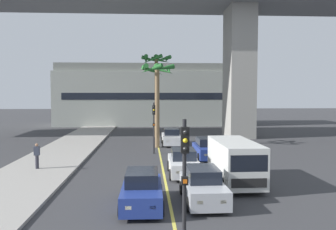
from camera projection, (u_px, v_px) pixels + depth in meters
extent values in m
cube|color=#9E9991|center=(16.00, 185.00, 18.61)|extent=(4.80, 80.00, 0.15)
cube|color=#DBCC4C|center=(160.00, 157.00, 27.05)|extent=(0.14, 56.00, 0.01)
cube|color=gray|center=(239.00, 73.00, 39.42)|extent=(2.80, 4.40, 14.52)
cube|color=#ADB2A8|center=(154.00, 99.00, 55.43)|extent=(29.91, 8.00, 8.23)
cube|color=gray|center=(154.00, 69.00, 55.13)|extent=(29.31, 7.20, 1.20)
cube|color=black|center=(154.00, 96.00, 51.39)|extent=(26.92, 0.04, 1.00)
cube|color=navy|center=(142.00, 194.00, 15.27)|extent=(1.74, 4.12, 0.80)
cube|color=black|center=(142.00, 177.00, 15.37)|extent=(1.42, 2.06, 0.60)
cube|color=#F2EDCC|center=(153.00, 207.00, 13.28)|extent=(0.24, 0.08, 0.14)
cube|color=#F2EDCC|center=(128.00, 208.00, 13.24)|extent=(0.24, 0.08, 0.14)
cylinder|color=black|center=(161.00, 209.00, 14.05)|extent=(0.23, 0.64, 0.64)
cylinder|color=black|center=(121.00, 209.00, 13.98)|extent=(0.23, 0.64, 0.64)
cylinder|color=black|center=(160.00, 191.00, 16.59)|extent=(0.23, 0.64, 0.64)
cylinder|color=black|center=(126.00, 192.00, 16.51)|extent=(0.23, 0.64, 0.64)
cube|color=white|center=(171.00, 139.00, 33.61)|extent=(1.71, 4.11, 0.80)
cube|color=black|center=(171.00, 132.00, 33.72)|extent=(1.40, 2.05, 0.60)
cube|color=#F2EDCC|center=(178.00, 141.00, 31.63)|extent=(0.24, 0.08, 0.14)
cube|color=#F2EDCC|center=(168.00, 141.00, 31.58)|extent=(0.24, 0.08, 0.14)
cylinder|color=black|center=(181.00, 143.00, 32.41)|extent=(0.22, 0.64, 0.64)
cylinder|color=black|center=(164.00, 143.00, 32.32)|extent=(0.22, 0.64, 0.64)
cylinder|color=black|center=(179.00, 140.00, 34.94)|extent=(0.22, 0.64, 0.64)
cylinder|color=black|center=(162.00, 140.00, 34.85)|extent=(0.22, 0.64, 0.64)
cube|color=#B7BABF|center=(203.00, 189.00, 15.93)|extent=(1.75, 4.12, 0.80)
cube|color=black|center=(203.00, 174.00, 16.04)|extent=(1.42, 2.07, 0.60)
cube|color=#F2EDCC|center=(223.00, 202.00, 13.96)|extent=(0.24, 0.08, 0.14)
cube|color=#F2EDCC|center=(200.00, 202.00, 13.89)|extent=(0.24, 0.08, 0.14)
cylinder|color=black|center=(227.00, 203.00, 14.74)|extent=(0.23, 0.64, 0.64)
cylinder|color=black|center=(189.00, 204.00, 14.62)|extent=(0.23, 0.64, 0.64)
cylinder|color=black|center=(215.00, 187.00, 17.27)|extent=(0.23, 0.64, 0.64)
cylinder|color=black|center=(182.00, 188.00, 17.15)|extent=(0.23, 0.64, 0.64)
cube|color=navy|center=(207.00, 151.00, 26.61)|extent=(1.77, 4.13, 0.80)
cube|color=black|center=(207.00, 142.00, 26.72)|extent=(1.43, 2.07, 0.60)
cube|color=#F2EDCC|center=(219.00, 155.00, 24.64)|extent=(0.24, 0.08, 0.14)
cube|color=#F2EDCC|center=(206.00, 155.00, 24.57)|extent=(0.24, 0.08, 0.14)
cylinder|color=black|center=(221.00, 157.00, 25.42)|extent=(0.23, 0.64, 0.64)
cylinder|color=black|center=(199.00, 157.00, 25.30)|extent=(0.23, 0.64, 0.64)
cylinder|color=black|center=(214.00, 151.00, 27.95)|extent=(0.23, 0.64, 0.64)
cylinder|color=black|center=(194.00, 152.00, 27.83)|extent=(0.23, 0.64, 0.64)
cube|color=white|center=(183.00, 165.00, 21.22)|extent=(1.76, 4.12, 0.80)
cube|color=black|center=(183.00, 154.00, 21.32)|extent=(1.42, 2.07, 0.60)
cube|color=#F2EDCC|center=(195.00, 172.00, 19.23)|extent=(0.24, 0.08, 0.14)
cube|color=#F2EDCC|center=(178.00, 172.00, 19.19)|extent=(0.24, 0.08, 0.14)
cylinder|color=black|center=(199.00, 174.00, 20.00)|extent=(0.23, 0.64, 0.64)
cylinder|color=black|center=(171.00, 175.00, 19.93)|extent=(0.23, 0.64, 0.64)
cylinder|color=black|center=(194.00, 165.00, 22.54)|extent=(0.23, 0.64, 0.64)
cylinder|color=black|center=(169.00, 166.00, 22.47)|extent=(0.23, 0.64, 0.64)
cube|color=silver|center=(235.00, 160.00, 19.03)|extent=(2.07, 5.23, 2.10)
cube|color=black|center=(249.00, 163.00, 16.46)|extent=(1.80, 0.10, 0.80)
cube|color=black|center=(249.00, 183.00, 16.45)|extent=(1.70, 0.08, 0.44)
cylinder|color=black|center=(261.00, 184.00, 17.60)|extent=(0.27, 0.76, 0.76)
cylinder|color=black|center=(224.00, 185.00, 17.46)|extent=(0.27, 0.76, 0.76)
cylinder|color=black|center=(243.00, 171.00, 20.70)|extent=(0.27, 0.76, 0.76)
cylinder|color=black|center=(212.00, 171.00, 20.57)|extent=(0.27, 0.76, 0.76)
cylinder|color=black|center=(184.00, 190.00, 10.37)|extent=(0.12, 0.12, 4.20)
cube|color=black|center=(185.00, 140.00, 10.14)|extent=(0.24, 0.20, 0.76)
sphere|color=black|center=(185.00, 132.00, 10.02)|extent=(0.14, 0.14, 0.14)
sphere|color=yellow|center=(185.00, 141.00, 10.04)|extent=(0.14, 0.14, 0.14)
sphere|color=black|center=(185.00, 149.00, 10.05)|extent=(0.14, 0.14, 0.14)
cube|color=black|center=(185.00, 181.00, 10.23)|extent=(0.20, 0.16, 0.24)
cube|color=orange|center=(185.00, 181.00, 10.15)|extent=(0.12, 0.03, 0.12)
cylinder|color=black|center=(154.00, 128.00, 28.60)|extent=(0.12, 0.12, 4.20)
cube|color=black|center=(154.00, 110.00, 28.36)|extent=(0.24, 0.20, 0.76)
sphere|color=black|center=(154.00, 107.00, 28.25)|extent=(0.14, 0.14, 0.14)
sphere|color=yellow|center=(154.00, 110.00, 28.26)|extent=(0.14, 0.14, 0.14)
sphere|color=black|center=(154.00, 113.00, 28.28)|extent=(0.14, 0.14, 0.14)
cube|color=black|center=(154.00, 125.00, 28.46)|extent=(0.20, 0.16, 0.24)
cube|color=orange|center=(154.00, 125.00, 28.38)|extent=(0.12, 0.03, 0.12)
cylinder|color=brown|center=(156.00, 98.00, 39.14)|extent=(0.38, 0.38, 8.84)
sphere|color=#236028|center=(156.00, 57.00, 38.86)|extent=(0.60, 0.60, 0.60)
cone|color=#236028|center=(166.00, 60.00, 38.83)|extent=(0.67, 2.35, 1.01)
cone|color=#236028|center=(161.00, 60.00, 39.92)|extent=(2.26, 1.45, 0.98)
cone|color=#236028|center=(151.00, 60.00, 39.81)|extent=(2.21, 1.58, 0.84)
cone|color=#236028|center=(146.00, 60.00, 38.80)|extent=(0.48, 2.31, 1.09)
cone|color=#236028|center=(153.00, 59.00, 37.81)|extent=(2.30, 1.28, 1.12)
cone|color=#236028|center=(162.00, 59.00, 37.99)|extent=(2.15, 1.67, 1.06)
cylinder|color=brown|center=(157.00, 108.00, 31.83)|extent=(0.41, 0.41, 7.22)
sphere|color=#236028|center=(157.00, 67.00, 31.60)|extent=(0.60, 0.60, 0.60)
cone|color=#236028|center=(169.00, 70.00, 31.74)|extent=(0.57, 2.19, 1.06)
cone|color=#236028|center=(163.00, 71.00, 32.54)|extent=(2.05, 1.57, 1.01)
cone|color=#236028|center=(152.00, 71.00, 32.58)|extent=(2.17, 1.24, 1.06)
cone|color=#236028|center=(145.00, 69.00, 31.48)|extent=(0.59, 2.20, 0.88)
cone|color=#236028|center=(152.00, 69.00, 30.66)|extent=(2.12, 1.43, 0.98)
cone|color=#236028|center=(164.00, 68.00, 30.73)|extent=(2.09, 1.49, 0.83)
cylinder|color=#2D2D38|center=(37.00, 162.00, 22.34)|extent=(0.22, 0.22, 0.85)
cube|color=#333847|center=(37.00, 151.00, 22.30)|extent=(0.34, 0.22, 0.56)
sphere|color=#9E7051|center=(37.00, 145.00, 22.28)|extent=(0.20, 0.20, 0.20)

